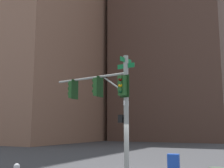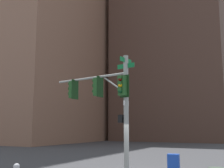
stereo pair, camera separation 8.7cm
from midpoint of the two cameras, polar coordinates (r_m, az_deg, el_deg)
The scene contains 5 objects.
signal_pole_assembly at distance 15.17m, azimuth -1.01°, elevation -2.62°, with size 1.54×5.43×6.08m.
newspaper_box at distance 14.76m, azimuth 12.15°, elevation -15.66°, with size 0.44×0.56×1.05m, color #193FA5.
building_brick_nearside at distance 61.62m, azimuth 12.59°, elevation 6.19°, with size 24.05×19.92×36.19m, color #4C3328.
building_brick_midblock at distance 54.36m, azimuth -14.31°, elevation 9.88°, with size 22.99×18.50×39.07m, color #845B47.
building_brick_farside at distance 73.61m, azimuth 5.69°, elevation 5.15°, with size 22.73×15.35×40.17m, color brown.
Camera 1 is at (13.62, 5.54, 2.32)m, focal length 45.35 mm.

